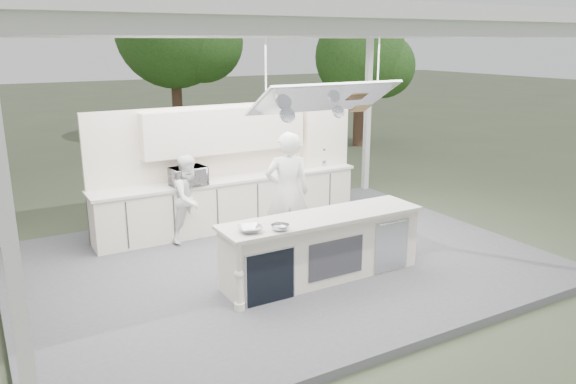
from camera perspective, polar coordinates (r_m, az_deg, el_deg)
ground at (r=9.06m, az=-0.78°, el=-7.57°), size 90.00×90.00×0.00m
stage_deck at (r=9.04m, az=-0.78°, el=-7.22°), size 8.00×6.00×0.12m
tent at (r=8.35m, az=-0.82°, el=16.59°), size 8.20×6.20×3.86m
demo_island at (r=8.21m, az=3.41°, el=-5.61°), size 3.10×0.79×0.95m
back_counter at (r=10.47m, az=-5.86°, el=-1.01°), size 5.08×0.72×0.95m
back_wall_unit at (r=10.62m, az=-4.28°, el=4.67°), size 5.05×0.48×2.25m
tree_cluster at (r=17.52m, az=-17.54°, el=13.80°), size 19.55×9.40×5.85m
head_chef at (r=9.09m, az=-0.06°, el=-0.06°), size 0.85×0.70×1.99m
sous_chef at (r=9.76m, az=-9.94°, el=-0.64°), size 0.90×0.82×1.52m
toaster_oven at (r=9.82m, az=-10.10°, el=1.57°), size 0.64×0.47×0.33m
bowl_large at (r=7.39m, az=-3.88°, el=-3.77°), size 0.38×0.38×0.08m
bowl_small at (r=7.44m, az=-0.80°, el=-3.61°), size 0.26×0.26×0.08m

